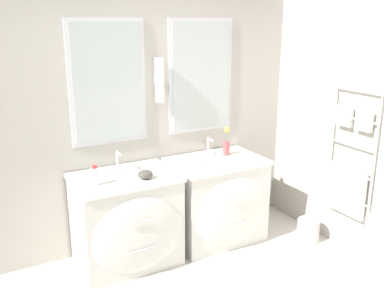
% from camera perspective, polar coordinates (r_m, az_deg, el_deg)
% --- Properties ---
extents(wall_back, '(5.46, 0.16, 2.60)m').
position_cam_1_polar(wall_back, '(3.92, -10.92, 4.01)').
color(wall_back, '#B2ADA3').
rests_on(wall_back, ground_plane).
extents(wall_right, '(0.13, 3.49, 2.60)m').
position_cam_1_polar(wall_right, '(4.20, 19.76, 3.86)').
color(wall_right, '#B2ADA3').
rests_on(wall_right, ground_plane).
extents(vanity_left, '(0.89, 0.69, 0.83)m').
position_cam_1_polar(vanity_left, '(3.85, -8.55, -10.06)').
color(vanity_left, silver).
rests_on(vanity_left, ground_plane).
extents(vanity_right, '(0.89, 0.69, 0.83)m').
position_cam_1_polar(vanity_right, '(4.22, 3.51, -7.47)').
color(vanity_right, silver).
rests_on(vanity_right, ground_plane).
extents(faucet_left, '(0.17, 0.11, 0.18)m').
position_cam_1_polar(faucet_left, '(3.83, -9.85, -2.31)').
color(faucet_left, silver).
rests_on(faucet_left, vanity_left).
extents(faucet_right, '(0.17, 0.11, 0.18)m').
position_cam_1_polar(faucet_right, '(4.21, 2.24, -0.42)').
color(faucet_right, silver).
rests_on(faucet_right, vanity_right).
extents(toiletry_bottle, '(0.06, 0.06, 0.17)m').
position_cam_1_polar(toiletry_bottle, '(3.53, -12.81, -4.20)').
color(toiletry_bottle, silver).
rests_on(toiletry_bottle, vanity_left).
extents(amenity_bowl, '(0.13, 0.13, 0.08)m').
position_cam_1_polar(amenity_bowl, '(3.62, -6.24, -4.06)').
color(amenity_bowl, '#4C4742').
rests_on(amenity_bowl, vanity_left).
extents(flower_vase, '(0.07, 0.07, 0.29)m').
position_cam_1_polar(flower_vase, '(4.22, 4.61, 0.07)').
color(flower_vase, '#CC4C51').
rests_on(flower_vase, vanity_right).
extents(soap_dish, '(0.08, 0.06, 0.04)m').
position_cam_1_polar(soap_dish, '(3.91, 1.83, -2.75)').
color(soap_dish, white).
rests_on(soap_dish, vanity_right).
extents(waste_bin, '(0.22, 0.22, 0.23)m').
position_cam_1_polar(waste_bin, '(4.46, 15.23, -11.02)').
color(waste_bin, '#B7B7BC').
rests_on(waste_bin, ground_plane).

